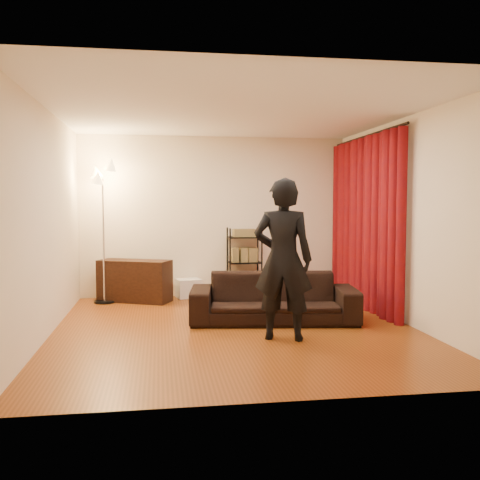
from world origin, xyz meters
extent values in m
plane|color=brown|center=(0.00, 0.00, 0.00)|extent=(5.00, 5.00, 0.00)
plane|color=white|center=(0.00, 0.00, 2.70)|extent=(5.00, 5.00, 0.00)
plane|color=#EFE1C6|center=(0.00, 2.50, 1.35)|extent=(5.00, 0.00, 5.00)
plane|color=#EFE1C6|center=(0.00, -2.50, 1.35)|extent=(5.00, 0.00, 5.00)
plane|color=#EFE1C6|center=(-2.25, 0.00, 1.35)|extent=(0.00, 5.00, 5.00)
plane|color=#EFE1C6|center=(2.25, 0.00, 1.35)|extent=(0.00, 5.00, 5.00)
cylinder|color=black|center=(2.15, 1.12, 2.58)|extent=(0.04, 2.65, 0.04)
imported|color=black|center=(0.56, 0.34, 0.32)|extent=(2.30, 1.15, 0.64)
imported|color=black|center=(0.47, -0.58, 0.93)|extent=(0.79, 0.64, 1.86)
cube|color=black|center=(-1.34, 2.09, 0.33)|extent=(1.22, 0.86, 0.67)
camera|label=1|loc=(-0.94, -6.56, 1.59)|focal=40.00mm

